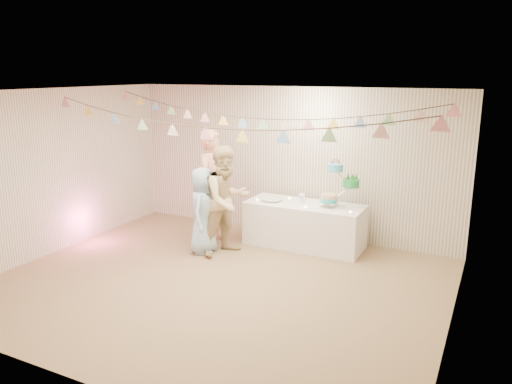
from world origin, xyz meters
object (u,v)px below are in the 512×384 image
at_px(table, 304,225).
at_px(person_adult_a, 214,187).
at_px(person_adult_b, 227,200).
at_px(cake_stand, 339,184).
at_px(person_child, 203,210).

bearing_deg(table, person_adult_a, -160.44).
bearing_deg(person_adult_b, table, -25.69).
bearing_deg(cake_stand, person_adult_b, -149.17).
bearing_deg(person_child, person_adult_b, -82.77).
distance_m(table, person_child, 1.70).
relative_size(person_adult_b, person_child, 1.25).
relative_size(table, person_adult_b, 1.11).
distance_m(cake_stand, person_child, 2.20).
xyz_separation_m(table, person_adult_a, (-1.43, -0.51, 0.60)).
bearing_deg(person_adult_b, person_adult_a, 74.53).
height_order(table, person_adult_b, person_adult_b).
distance_m(cake_stand, person_adult_b, 1.80).
xyz_separation_m(cake_stand, person_adult_a, (-1.98, -0.56, -0.15)).
height_order(cake_stand, person_child, cake_stand).
height_order(table, cake_stand, cake_stand).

